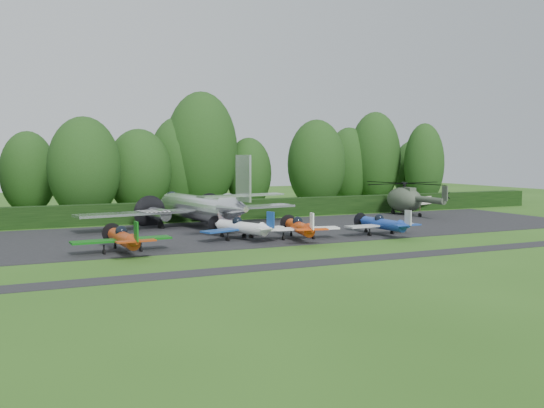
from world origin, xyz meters
name	(u,v)px	position (x,y,z in m)	size (l,w,h in m)	color
ground	(284,249)	(0.00, 0.00, 0.00)	(160.00, 160.00, 0.00)	#295217
apron	(234,233)	(0.00, 10.00, 0.00)	(70.00, 18.00, 0.01)	black
taxiway_verge	(326,262)	(0.00, -6.00, 0.00)	(70.00, 2.00, 0.00)	black
hedgerow	(196,220)	(0.00, 21.00, 0.00)	(90.00, 1.60, 2.00)	black
transport_plane	(199,207)	(-1.80, 14.30, 1.95)	(21.88, 16.77, 7.01)	silver
light_plane_red	(123,238)	(-10.97, 2.56, 1.09)	(6.82, 7.17, 2.62)	#9A320E
light_plane_white	(242,227)	(-1.16, 5.30, 1.07)	(6.68, 7.02, 2.57)	white
light_plane_orange	(299,227)	(2.94, 3.33, 1.07)	(6.66, 7.00, 2.56)	#D93F0C
light_plane_blue	(383,224)	(10.56, 2.88, 1.03)	(6.41, 6.74, 2.46)	#193996
helicopter	(405,197)	(23.27, 16.82, 1.98)	(11.42, 13.37, 3.68)	#3D4938
sign_board	(427,201)	(28.89, 19.90, 1.18)	(3.09, 0.12, 1.74)	#3F3326
tree_0	(316,164)	(18.26, 28.40, 5.60)	(7.31, 7.31, 11.22)	black
tree_1	(84,168)	(-10.12, 27.79, 5.41)	(7.60, 7.60, 10.84)	black
tree_3	(201,151)	(4.52, 32.76, 7.25)	(8.92, 8.92, 14.52)	black
tree_4	(28,173)	(-15.31, 34.95, 4.72)	(6.18, 6.18, 9.47)	black
tree_5	(375,158)	(30.06, 32.76, 6.39)	(7.23, 7.23, 12.80)	black
tree_6	(139,172)	(-3.75, 30.41, 4.86)	(7.37, 7.37, 9.74)	black
tree_7	(349,165)	(26.74, 34.35, 5.30)	(6.46, 6.46, 10.63)	black
tree_10	(414,170)	(38.37, 34.57, 4.47)	(6.54, 6.54, 8.97)	black
tree_11	(249,173)	(10.56, 32.17, 4.46)	(5.81, 5.81, 8.95)	black
tree_12	(424,164)	(34.28, 27.23, 5.50)	(5.39, 5.39, 11.05)	black
tree_13	(179,163)	(1.85, 33.45, 5.71)	(7.34, 7.34, 11.45)	black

